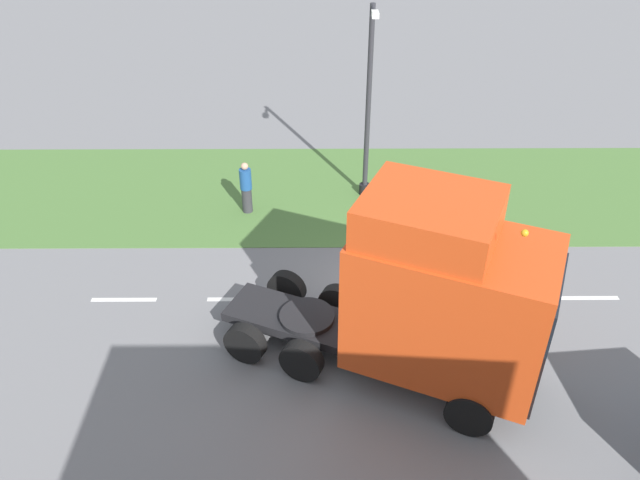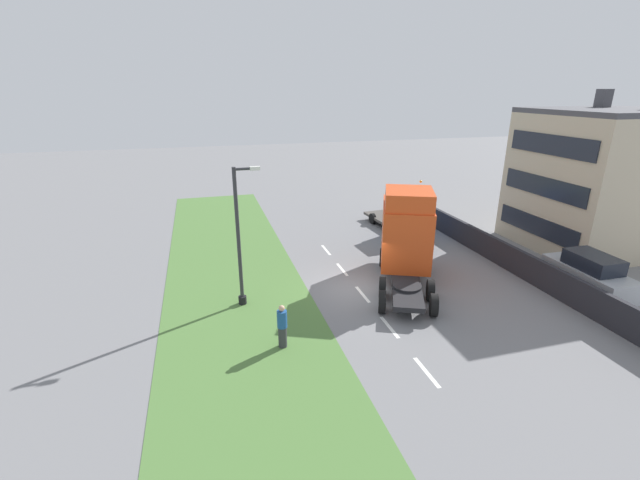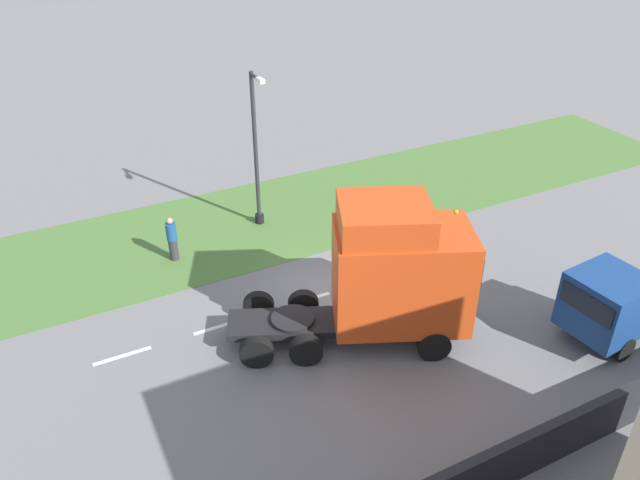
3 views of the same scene
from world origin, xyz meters
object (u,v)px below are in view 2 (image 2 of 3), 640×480
object	(u,v)px
lorry_cab	(406,233)
flatbed_truck	(406,216)
lamp_post	(240,246)
pedestrian	(282,327)
parked_car	(589,275)

from	to	relation	value
lorry_cab	flatbed_truck	distance (m)	7.17
lamp_post	pedestrian	size ratio (longest dim) A/B	3.56
lorry_cab	flatbed_truck	bearing A→B (deg)	86.66
lorry_cab	pedestrian	bearing A→B (deg)	-123.54
lorry_cab	pedestrian	distance (m)	9.20
lamp_post	flatbed_truck	bearing A→B (deg)	31.08
lamp_post	parked_car	bearing A→B (deg)	-11.92
flatbed_truck	pedestrian	world-z (taller)	flatbed_truck
pedestrian	lorry_cab	bearing A→B (deg)	32.75
parked_car	pedestrian	xyz separation A→B (m)	(-15.42, -0.53, -0.11)
parked_car	lamp_post	distance (m)	16.98
flatbed_truck	lamp_post	distance (m)	14.02
flatbed_truck	lamp_post	xyz separation A→B (m)	(-11.93, -7.19, 1.60)
flatbed_truck	pedestrian	size ratio (longest dim) A/B	3.40
lorry_cab	parked_car	xyz separation A→B (m)	(7.79, -4.37, -1.43)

